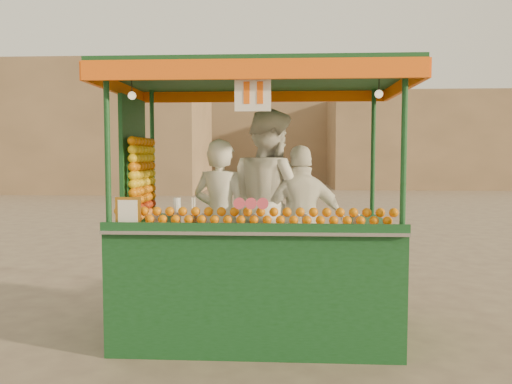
# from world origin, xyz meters

# --- Properties ---
(ground) EXTENTS (90.00, 90.00, 0.00)m
(ground) POSITION_xyz_m (0.00, 0.00, 0.00)
(ground) COLOR brown
(ground) RESTS_ON ground
(building_left) EXTENTS (10.00, 6.00, 6.00)m
(building_left) POSITION_xyz_m (-9.00, 20.00, 3.00)
(building_left) COLOR #957555
(building_left) RESTS_ON ground
(building_right) EXTENTS (9.00, 6.00, 5.00)m
(building_right) POSITION_xyz_m (7.00, 24.00, 2.50)
(building_right) COLOR #957555
(building_right) RESTS_ON ground
(building_center) EXTENTS (14.00, 7.00, 7.00)m
(building_center) POSITION_xyz_m (-2.00, 30.00, 3.50)
(building_center) COLOR #957555
(building_center) RESTS_ON ground
(juice_cart) EXTENTS (2.83, 1.83, 2.57)m
(juice_cart) POSITION_xyz_m (-0.36, -0.05, 0.83)
(juice_cart) COLOR #103D16
(juice_cart) RESTS_ON ground
(vendor_left) EXTENTS (0.68, 0.54, 1.62)m
(vendor_left) POSITION_xyz_m (-0.69, 0.28, 1.11)
(vendor_left) COLOR white
(vendor_left) RESTS_ON ground
(vendor_middle) EXTENTS (1.15, 1.19, 1.93)m
(vendor_middle) POSITION_xyz_m (-0.18, 0.35, 1.26)
(vendor_middle) COLOR white
(vendor_middle) RESTS_ON ground
(vendor_right) EXTENTS (0.97, 0.56, 1.56)m
(vendor_right) POSITION_xyz_m (0.15, 0.21, 1.08)
(vendor_right) COLOR white
(vendor_right) RESTS_ON ground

